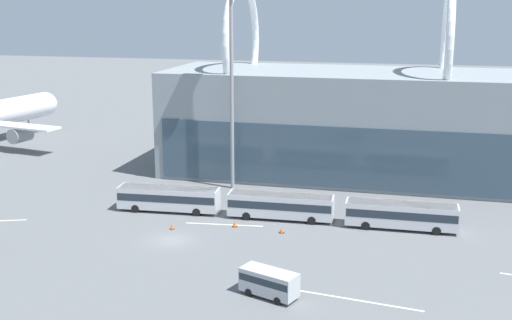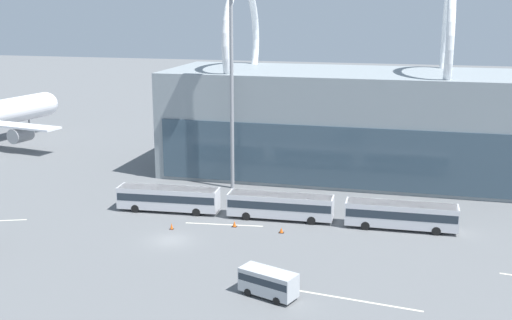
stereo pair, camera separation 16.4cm
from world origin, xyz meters
name	(u,v)px [view 1 (the left image)]	position (x,y,z in m)	size (l,w,h in m)	color
ground_plane	(171,240)	(0.00, 0.00, 0.00)	(440.00, 440.00, 0.00)	slate
airliner_at_gate_far	(281,123)	(2.49, 47.20, 4.70)	(29.66, 33.42, 13.92)	silver
shuttle_bus_0	(169,197)	(-3.96, 9.48, 1.80)	(12.83, 3.62, 3.04)	silver
shuttle_bus_1	(281,205)	(10.22, 9.91, 1.80)	(12.77, 3.27, 3.04)	silver
shuttle_bus_2	(401,214)	(24.40, 9.86, 1.80)	(12.72, 3.02, 3.04)	silver
service_van_crossing	(269,281)	(13.53, -10.93, 1.43)	(5.61, 3.75, 2.44)	#B2B7BC
floodlight_mast	(231,51)	(0.93, 21.37, 19.07)	(2.65, 2.65, 27.98)	gray
lane_stripe_1	(224,225)	(4.22, 6.31, 0.00)	(9.23, 0.25, 0.01)	silver
lane_stripe_3	(355,300)	(21.05, -9.81, 0.00)	(11.89, 0.25, 0.01)	silver
traffic_cone_0	(282,230)	(11.33, 5.25, 0.28)	(0.59, 0.59, 0.58)	black
traffic_cone_1	(172,226)	(-1.18, 3.32, 0.36)	(0.47, 0.47, 0.74)	black
traffic_cone_2	(235,224)	(5.60, 5.90, 0.34)	(0.59, 0.59, 0.69)	black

